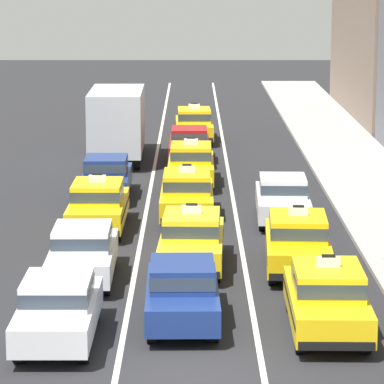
# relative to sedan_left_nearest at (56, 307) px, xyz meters

# --- Properties ---
(ground_plane) EXTENTS (160.00, 160.00, 0.00)m
(ground_plane) POSITION_rel_sedan_left_nearest_xyz_m (3.09, -2.18, -0.85)
(ground_plane) COLOR #232326
(lane_stripe_left_center) EXTENTS (0.14, 80.00, 0.01)m
(lane_stripe_left_center) POSITION_rel_sedan_left_nearest_xyz_m (1.49, 17.82, -0.84)
(lane_stripe_left_center) COLOR silver
(lane_stripe_left_center) RESTS_ON ground
(lane_stripe_center_right) EXTENTS (0.14, 80.00, 0.01)m
(lane_stripe_center_right) POSITION_rel_sedan_left_nearest_xyz_m (4.69, 17.82, -0.84)
(lane_stripe_center_right) COLOR silver
(lane_stripe_center_right) RESTS_ON ground
(sedan_left_nearest) EXTENTS (1.78, 4.31, 1.58)m
(sedan_left_nearest) POSITION_rel_sedan_left_nearest_xyz_m (0.00, 0.00, 0.00)
(sedan_left_nearest) COLOR black
(sedan_left_nearest) RESTS_ON ground
(sedan_left_second) EXTENTS (1.82, 4.32, 1.58)m
(sedan_left_second) POSITION_rel_sedan_left_nearest_xyz_m (0.08, 5.18, 0.00)
(sedan_left_second) COLOR black
(sedan_left_second) RESTS_ON ground
(taxi_left_third) EXTENTS (1.84, 4.57, 1.96)m
(taxi_left_third) POSITION_rel_sedan_left_nearest_xyz_m (0.01, 11.18, 0.03)
(taxi_left_third) COLOR black
(taxi_left_third) RESTS_ON ground
(sedan_left_fourth) EXTENTS (1.79, 4.31, 1.58)m
(sedan_left_fourth) POSITION_rel_sedan_left_nearest_xyz_m (-0.11, 16.46, 0.00)
(sedan_left_fourth) COLOR black
(sedan_left_fourth) RESTS_ON ground
(box_truck_left_fifth) EXTENTS (2.35, 6.98, 3.27)m
(box_truck_left_fifth) POSITION_rel_sedan_left_nearest_xyz_m (-0.20, 24.68, 0.93)
(box_truck_left_fifth) COLOR black
(box_truck_left_fifth) RESTS_ON ground
(sedan_center_nearest) EXTENTS (1.82, 4.33, 1.58)m
(sedan_center_nearest) POSITION_rel_sedan_left_nearest_xyz_m (2.90, 1.37, 0.00)
(sedan_center_nearest) COLOR black
(sedan_center_nearest) RESTS_ON ground
(taxi_center_second) EXTENTS (1.98, 4.62, 1.96)m
(taxi_center_second) POSITION_rel_sedan_left_nearest_xyz_m (3.13, 6.47, 0.03)
(taxi_center_second) COLOR black
(taxi_center_second) RESTS_ON ground
(taxi_center_third) EXTENTS (1.84, 4.57, 1.96)m
(taxi_center_third) POSITION_rel_sedan_left_nearest_xyz_m (2.96, 12.90, 0.03)
(taxi_center_third) COLOR black
(taxi_center_third) RESTS_ON ground
(taxi_center_fourth) EXTENTS (1.85, 4.57, 1.96)m
(taxi_center_fourth) POSITION_rel_sedan_left_nearest_xyz_m (3.10, 18.93, 0.03)
(taxi_center_fourth) COLOR black
(taxi_center_fourth) RESTS_ON ground
(sedan_center_fifth) EXTENTS (1.77, 4.31, 1.58)m
(sedan_center_fifth) POSITION_rel_sedan_left_nearest_xyz_m (3.02, 24.06, 0.00)
(sedan_center_fifth) COLOR black
(sedan_center_fifth) RESTS_ON ground
(taxi_center_sixth) EXTENTS (1.91, 4.60, 1.96)m
(taxi_center_sixth) POSITION_rel_sedan_left_nearest_xyz_m (3.25, 30.08, 0.03)
(taxi_center_sixth) COLOR black
(taxi_center_sixth) RESTS_ON ground
(taxi_right_nearest) EXTENTS (1.89, 4.59, 1.96)m
(taxi_right_nearest) POSITION_rel_sedan_left_nearest_xyz_m (6.39, 0.71, 0.03)
(taxi_right_nearest) COLOR black
(taxi_right_nearest) RESTS_ON ground
(taxi_right_second) EXTENTS (2.04, 4.64, 1.96)m
(taxi_right_second) POSITION_rel_sedan_left_nearest_xyz_m (6.19, 6.22, 0.03)
(taxi_right_second) COLOR black
(taxi_right_second) RESTS_ON ground
(sedan_right_third) EXTENTS (1.91, 4.36, 1.58)m
(sedan_right_third) POSITION_rel_sedan_left_nearest_xyz_m (6.26, 12.50, 0.00)
(sedan_right_third) COLOR black
(sedan_right_third) RESTS_ON ground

